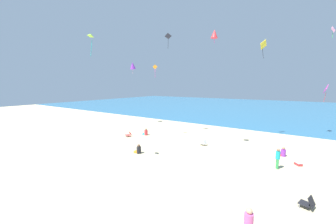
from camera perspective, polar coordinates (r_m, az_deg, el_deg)
ground_plane at (r=19.26m, az=8.29°, el=-9.86°), size 120.00×120.00×0.00m
ocean_water at (r=57.41m, az=25.71°, el=1.27°), size 120.00×60.00×0.05m
beach_chair_far_right at (r=12.11m, az=36.36°, el=-20.97°), size 0.74×0.69×0.63m
beach_chair_near_camera at (r=19.31m, az=10.60°, el=-9.04°), size 0.68×0.54×0.55m
beach_chair_mid_beach at (r=22.68m, az=-11.66°, el=-6.53°), size 0.80×0.85×0.54m
cooler_box at (r=17.50m, az=34.40°, el=-12.65°), size 0.56×0.58×0.23m
person_1 at (r=18.88m, az=31.07°, el=-10.38°), size 0.66×0.41×0.79m
person_2 at (r=22.98m, az=-6.67°, el=-6.14°), size 0.66×0.41×0.81m
person_3 at (r=15.81m, az=29.99°, el=-11.64°), size 0.37×0.37×1.46m
person_4 at (r=17.10m, az=-8.83°, el=-11.13°), size 0.68×0.43×0.82m
kite_purple at (r=28.83m, az=-10.52°, el=13.54°), size 1.21×1.32×1.72m
kite_orange at (r=21.11m, az=-3.90°, el=13.04°), size 0.45×0.32×1.45m
kite_black at (r=22.78m, az=0.04°, el=21.61°), size 0.64×0.50×1.73m
kite_magenta at (r=29.04m, az=39.66°, el=5.27°), size 0.42×1.14×2.12m
kite_yellow at (r=23.09m, az=26.63°, el=17.48°), size 0.46×0.99×1.90m
kite_pink at (r=30.86m, az=40.95°, el=18.10°), size 0.46×0.70×1.40m
kite_red at (r=17.95m, az=13.71°, el=21.77°), size 0.81×0.82×1.14m
kite_lime at (r=14.49m, az=-22.04°, el=20.42°), size 0.58×0.54×1.49m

